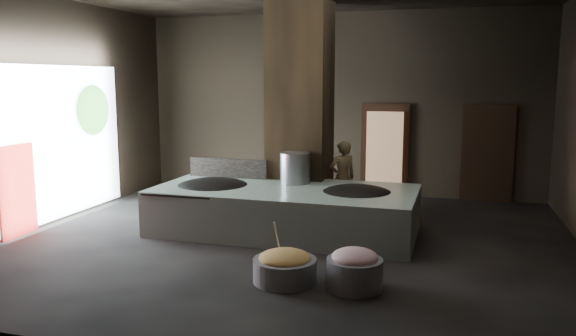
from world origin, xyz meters
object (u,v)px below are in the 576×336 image
(wok_left, at_px, (213,189))
(cook, at_px, (343,178))
(stock_pot, at_px, (295,169))
(hearth_platform, at_px, (285,210))
(wok_right, at_px, (357,196))
(meat_basin, at_px, (354,274))
(veg_basin, at_px, (285,270))

(wok_left, height_order, cook, cook)
(stock_pot, height_order, cook, cook)
(stock_pot, bearing_deg, hearth_platform, -95.19)
(hearth_platform, xyz_separation_m, wok_right, (1.35, 0.05, 0.33))
(wok_left, xyz_separation_m, wok_right, (2.80, 0.10, 0.00))
(stock_pot, distance_m, meat_basin, 3.66)
(hearth_platform, distance_m, veg_basin, 2.69)
(hearth_platform, relative_size, wok_right, 3.41)
(stock_pot, bearing_deg, wok_right, -21.04)
(wok_left, relative_size, cook, 0.97)
(hearth_platform, relative_size, veg_basin, 5.33)
(meat_basin, bearing_deg, wok_right, 98.53)
(wok_right, distance_m, stock_pot, 1.44)
(wok_right, xyz_separation_m, cook, (-0.56, 1.66, 0.04))
(wok_right, bearing_deg, wok_left, -177.95)
(wok_right, bearing_deg, cook, 108.73)
(cook, bearing_deg, veg_basin, 54.39)
(stock_pot, relative_size, veg_basin, 0.69)
(stock_pot, distance_m, veg_basin, 3.34)
(stock_pot, height_order, meat_basin, stock_pot)
(veg_basin, bearing_deg, wok_left, 130.99)
(wok_left, height_order, wok_right, wok_left)
(veg_basin, bearing_deg, wok_right, 76.86)
(wok_right, height_order, veg_basin, wok_right)
(stock_pot, bearing_deg, veg_basin, -77.55)
(meat_basin, bearing_deg, hearth_platform, 124.16)
(wok_left, xyz_separation_m, veg_basin, (2.19, -2.52, -0.58))
(cook, bearing_deg, meat_basin, 67.63)
(hearth_platform, height_order, cook, cook)
(stock_pot, relative_size, cook, 0.40)
(stock_pot, height_order, veg_basin, stock_pot)
(wok_left, height_order, stock_pot, stock_pot)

